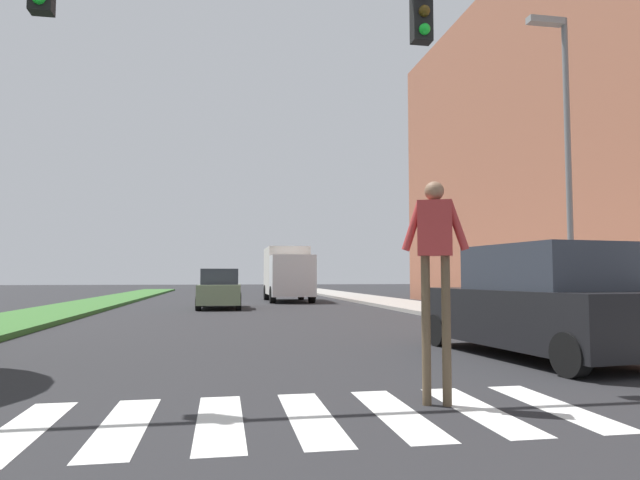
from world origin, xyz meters
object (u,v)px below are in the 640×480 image
suv_crossing (536,304)px  pedestrian_performer (435,255)px  street_lamp_right (564,143)px  sedan_midblock (220,290)px  traffic_light_gantry (39,39)px  truck_box_delivery (288,273)px

suv_crossing → pedestrian_performer: bearing=-135.0°
pedestrian_performer → suv_crossing: 4.47m
street_lamp_right → sedan_midblock: size_ratio=1.78×
traffic_light_gantry → truck_box_delivery: size_ratio=1.48×
street_lamp_right → pedestrian_performer: bearing=-133.8°
suv_crossing → truck_box_delivery: truck_box_delivery is taller
street_lamp_right → suv_crossing: (-2.52, -2.77, -3.66)m
traffic_light_gantry → street_lamp_right: size_ratio=1.22×
truck_box_delivery → pedestrian_performer: bearing=-93.0°
traffic_light_gantry → pedestrian_performer: (4.63, -1.32, -2.71)m
sedan_midblock → truck_box_delivery: size_ratio=0.68×
street_lamp_right → pedestrian_performer: size_ratio=3.01×
traffic_light_gantry → pedestrian_performer: traffic_light_gantry is taller
sedan_midblock → pedestrian_performer: bearing=-82.7°
traffic_light_gantry → truck_box_delivery: (5.96, 24.32, -2.74)m
truck_box_delivery → traffic_light_gantry: bearing=-103.8°
sedan_midblock → truck_box_delivery: 7.59m
traffic_light_gantry → street_lamp_right: bearing=24.0°
pedestrian_performer → sedan_midblock: bearing=97.3°
traffic_light_gantry → suv_crossing: 8.67m
suv_crossing → traffic_light_gantry: bearing=-167.0°
street_lamp_right → pedestrian_performer: 8.67m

